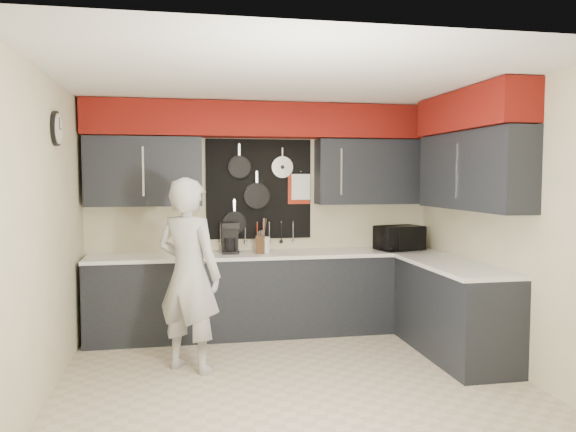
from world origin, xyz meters
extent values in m
plane|color=beige|center=(0.00, 0.00, 0.00)|extent=(4.00, 4.00, 0.00)
cube|color=beige|center=(0.00, 1.75, 1.30)|extent=(4.00, 0.01, 2.60)
cube|color=black|center=(-1.33, 1.59, 1.83)|extent=(1.24, 0.32, 0.75)
cube|color=black|center=(1.28, 1.59, 1.83)|extent=(1.34, 0.32, 0.75)
cube|color=maroon|center=(0.00, 1.57, 2.40)|extent=(3.94, 0.36, 0.38)
cube|color=black|center=(-0.05, 1.74, 1.62)|extent=(1.22, 0.03, 1.15)
cylinder|color=black|center=(-0.28, 1.70, 1.88)|extent=(0.26, 0.04, 0.26)
cylinder|color=black|center=(-0.08, 1.70, 1.55)|extent=(0.30, 0.04, 0.30)
cylinder|color=black|center=(-0.34, 1.70, 1.24)|extent=(0.27, 0.04, 0.27)
cylinder|color=silver|center=(0.22, 1.70, 1.88)|extent=(0.25, 0.02, 0.25)
cube|color=#9C210C|center=(0.42, 1.72, 1.62)|extent=(0.26, 0.01, 0.34)
cube|color=white|center=(0.44, 1.70, 1.65)|extent=(0.22, 0.01, 0.30)
cylinder|color=silver|center=(-0.50, 1.71, 1.13)|extent=(0.01, 0.01, 0.20)
cylinder|color=silver|center=(-0.36, 1.71, 1.13)|extent=(0.01, 0.01, 0.20)
cylinder|color=silver|center=(-0.22, 1.71, 1.13)|extent=(0.01, 0.01, 0.20)
cylinder|color=silver|center=(-0.08, 1.71, 1.13)|extent=(0.01, 0.01, 0.20)
cylinder|color=silver|center=(0.07, 1.71, 1.13)|extent=(0.01, 0.01, 0.20)
cylinder|color=silver|center=(0.21, 1.71, 1.13)|extent=(0.01, 0.01, 0.20)
cylinder|color=silver|center=(0.35, 1.71, 1.13)|extent=(0.01, 0.01, 0.20)
cube|color=beige|center=(2.00, 0.00, 1.30)|extent=(0.01, 3.50, 2.60)
cube|color=black|center=(1.84, 0.30, 1.83)|extent=(0.32, 1.70, 0.75)
cube|color=maroon|center=(1.82, 0.30, 2.40)|extent=(0.36, 1.70, 0.38)
cube|color=beige|center=(-2.00, 0.00, 1.30)|extent=(0.01, 3.50, 2.60)
cylinder|color=black|center=(-1.98, 0.40, 2.18)|extent=(0.04, 0.30, 0.30)
cylinder|color=white|center=(-1.96, 0.40, 2.18)|extent=(0.01, 0.26, 0.26)
cube|color=black|center=(0.00, 1.45, 0.44)|extent=(3.90, 0.60, 0.88)
cube|color=white|center=(0.00, 1.44, 0.90)|extent=(3.90, 0.63, 0.04)
cube|color=black|center=(1.70, 0.35, 0.44)|extent=(0.60, 1.60, 0.88)
cube|color=white|center=(1.69, 0.35, 0.90)|extent=(0.63, 1.60, 0.04)
cube|color=black|center=(0.00, 1.19, 0.05)|extent=(3.90, 0.06, 0.10)
imported|color=black|center=(1.54, 1.38, 1.06)|extent=(0.58, 0.45, 0.28)
cube|color=#331A10|center=(-0.08, 1.39, 1.02)|extent=(0.11, 0.11, 0.20)
cylinder|color=white|center=(-0.03, 1.49, 1.01)|extent=(0.14, 0.14, 0.18)
cube|color=black|center=(-0.41, 1.46, 0.94)|extent=(0.20, 0.24, 0.03)
cube|color=black|center=(-0.41, 1.55, 1.10)|extent=(0.19, 0.07, 0.31)
cube|color=black|center=(-0.41, 1.46, 1.23)|extent=(0.20, 0.24, 0.06)
cylinder|color=black|center=(-0.41, 1.44, 1.02)|extent=(0.12, 0.12, 0.15)
imported|color=beige|center=(-0.88, 0.39, 0.88)|extent=(0.77, 0.72, 1.76)
camera|label=1|loc=(-0.93, -4.72, 1.77)|focal=35.00mm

